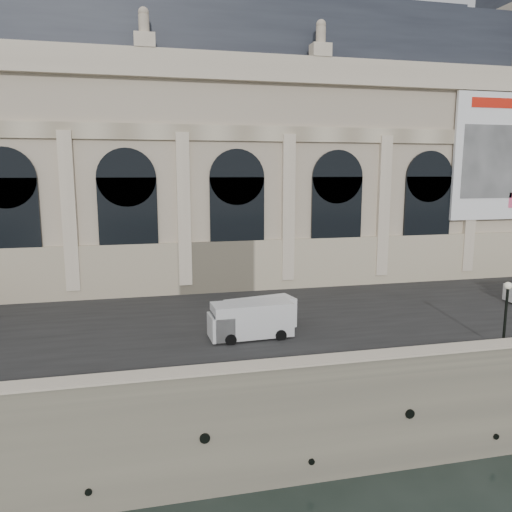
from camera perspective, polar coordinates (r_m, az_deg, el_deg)
The scene contains 8 objects.
ground at distance 32.70m, azimuth 13.50°, elevation -23.10°, with size 260.00×260.00×0.00m, color black.
quay at distance 62.50m, azimuth -0.77°, elevation -3.78°, with size 160.00×70.00×6.00m, color gray.
street at distance 42.11m, azimuth 5.31°, elevation -6.25°, with size 160.00×24.00×0.06m, color #2D2D2D.
parapet at distance 30.17m, azimuth 13.49°, elevation -11.87°, with size 160.00×1.40×1.21m.
museum at distance 55.73m, azimuth -6.03°, elevation 11.86°, with size 69.00×18.70×29.10m.
van_b at distance 34.95m, azimuth -1.04°, elevation -7.38°, with size 5.85×2.61×2.56m.
van_c at distance 36.63m, azimuth 0.03°, elevation -6.76°, with size 5.54×2.98×2.34m.
lamp_right at distance 36.19m, azimuth 26.61°, elevation -6.24°, with size 0.47×0.47×4.58m.
Camera 1 is at (-12.83, -24.41, 17.58)m, focal length 35.00 mm.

